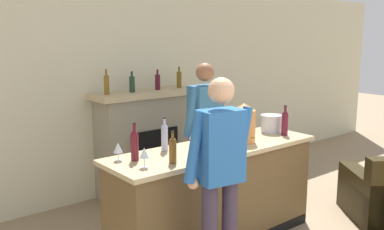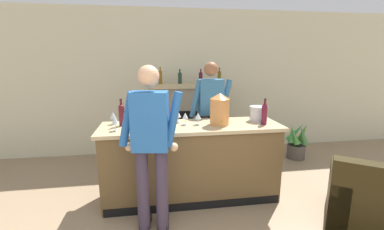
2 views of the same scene
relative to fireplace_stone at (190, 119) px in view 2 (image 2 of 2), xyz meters
name	(u,v)px [view 2 (image 2 of 2)]	position (x,y,z in m)	size (l,w,h in m)	color
wall_back_panel	(170,83)	(-0.35, 0.26, 0.67)	(12.00, 0.07, 2.75)	beige
bar_counter	(191,162)	(-0.22, -1.63, -0.20)	(2.30, 0.69, 1.00)	brown
fireplace_stone	(190,119)	(0.00, 0.00, 0.00)	(1.44, 0.52, 1.69)	gray
armchair_black	(370,202)	(1.65, -2.52, -0.43)	(1.20, 1.21, 0.82)	black
potted_plant_corner	(297,143)	(1.93, -0.54, -0.41)	(0.41, 0.44, 0.69)	#4F4B44
person_customer	(151,144)	(-0.73, -2.24, 0.28)	(0.65, 0.35, 1.77)	#3B3042
person_bartender	(210,115)	(0.16, -1.01, 0.29)	(0.66, 0.32, 1.79)	brown
copper_dispenser	(220,109)	(0.13, -1.66, 0.51)	(0.25, 0.29, 0.41)	#CE8243
ice_bucket_steel	(258,114)	(0.71, -1.53, 0.40)	(0.25, 0.25, 0.20)	silver
wine_bottle_riesling_slim	(122,114)	(-1.09, -1.52, 0.45)	(0.07, 0.07, 0.34)	#59151F
wine_bottle_port_short	(264,113)	(0.70, -1.73, 0.45)	(0.07, 0.07, 0.34)	#591429
wine_bottle_burgundy_dark	(137,120)	(-0.88, -1.80, 0.43)	(0.07, 0.07, 0.28)	brown
wine_bottle_chardonnay_pale	(153,112)	(-0.70, -1.43, 0.45)	(0.06, 0.06, 0.33)	#A7A8C2
wine_glass_near_bucket	(178,114)	(-0.38, -1.47, 0.42)	(0.08, 0.08, 0.16)	silver
wine_glass_front_right	(185,116)	(-0.30, -1.60, 0.41)	(0.07, 0.07, 0.16)	silver
wine_glass_mid_counter	(198,116)	(-0.14, -1.62, 0.41)	(0.08, 0.08, 0.15)	silver
wine_glass_front_left	(115,120)	(-1.14, -1.76, 0.43)	(0.08, 0.08, 0.17)	silver
wine_glass_back_row	(113,116)	(-1.21, -1.44, 0.42)	(0.08, 0.08, 0.17)	silver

